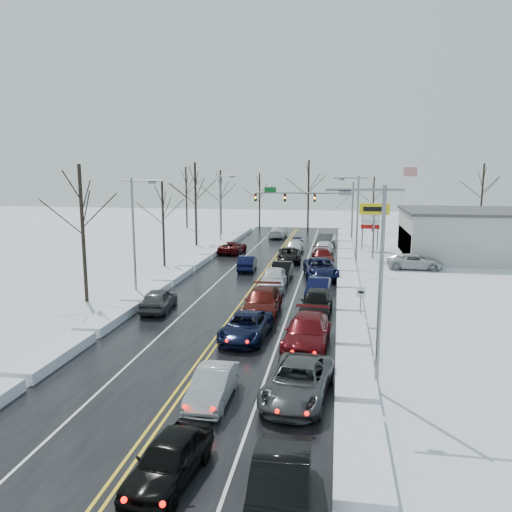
% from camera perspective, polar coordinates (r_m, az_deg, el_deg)
% --- Properties ---
extents(ground, '(160.00, 160.00, 0.00)m').
position_cam_1_polar(ground, '(40.89, -0.24, -3.74)').
color(ground, silver).
rests_on(ground, ground).
extents(road_surface, '(14.00, 84.00, 0.01)m').
position_cam_1_polar(road_surface, '(42.81, 0.21, -3.11)').
color(road_surface, black).
rests_on(road_surface, ground).
extents(snow_bank_left, '(1.78, 72.00, 0.57)m').
position_cam_1_polar(snow_bank_left, '(44.62, -9.48, -2.71)').
color(snow_bank_left, silver).
rests_on(snow_bank_left, ground).
extents(snow_bank_right, '(1.78, 72.00, 0.57)m').
position_cam_1_polar(snow_bank_right, '(42.30, 10.44, -3.44)').
color(snow_bank_right, silver).
rests_on(snow_bank_right, ground).
extents(traffic_signal_mast, '(13.28, 0.39, 8.00)m').
position_cam_1_polar(traffic_signal_mast, '(67.37, 6.67, 6.29)').
color(traffic_signal_mast, slate).
rests_on(traffic_signal_mast, ground).
extents(tires_plus_sign, '(3.20, 0.34, 6.00)m').
position_cam_1_polar(tires_plus_sign, '(55.50, 13.37, 4.83)').
color(tires_plus_sign, slate).
rests_on(tires_plus_sign, ground).
extents(used_vehicles_sign, '(2.20, 0.22, 4.65)m').
position_cam_1_polar(used_vehicles_sign, '(61.63, 12.94, 3.76)').
color(used_vehicles_sign, slate).
rests_on(used_vehicles_sign, ground).
extents(speed_limit_sign, '(0.55, 0.09, 2.35)m').
position_cam_1_polar(speed_limit_sign, '(32.23, 11.89, -4.70)').
color(speed_limit_sign, slate).
rests_on(speed_limit_sign, ground).
extents(flagpole, '(1.87, 1.20, 10.00)m').
position_cam_1_polar(flagpole, '(69.80, 16.48, 6.44)').
color(flagpole, silver).
rests_on(flagpole, ground).
extents(dealership_building, '(20.40, 12.40, 5.30)m').
position_cam_1_polar(dealership_building, '(60.16, 26.07, 2.22)').
color(dealership_building, '#BABBB5').
rests_on(dealership_building, ground).
extents(streetlight_se, '(3.20, 0.25, 9.00)m').
position_cam_1_polar(streetlight_se, '(21.68, 13.58, -1.90)').
color(streetlight_se, slate).
rests_on(streetlight_se, ground).
extents(streetlight_ne, '(3.20, 0.25, 9.00)m').
position_cam_1_polar(streetlight_ne, '(49.40, 11.30, 4.68)').
color(streetlight_ne, slate).
rests_on(streetlight_ne, ground).
extents(streetlight_sw, '(3.20, 0.25, 9.00)m').
position_cam_1_polar(streetlight_sw, '(38.46, -13.57, 3.16)').
color(streetlight_sw, slate).
rests_on(streetlight_sw, ground).
extents(streetlight_nw, '(3.20, 0.25, 9.00)m').
position_cam_1_polar(streetlight_nw, '(65.06, -3.95, 6.06)').
color(streetlight_nw, slate).
rests_on(streetlight_nw, ground).
extents(tree_left_b, '(4.00, 4.00, 10.00)m').
position_cam_1_polar(tree_left_b, '(37.90, -19.33, 5.33)').
color(tree_left_b, '#2D231C').
rests_on(tree_left_b, ground).
extents(tree_left_c, '(3.40, 3.40, 8.50)m').
position_cam_1_polar(tree_left_c, '(50.33, -10.62, 5.51)').
color(tree_left_c, '#2D231C').
rests_on(tree_left_c, ground).
extents(tree_left_d, '(4.20, 4.20, 10.50)m').
position_cam_1_polar(tree_left_d, '(63.77, -6.95, 7.75)').
color(tree_left_d, '#2D231C').
rests_on(tree_left_d, ground).
extents(tree_left_e, '(3.80, 3.80, 9.50)m').
position_cam_1_polar(tree_left_e, '(75.29, -4.07, 7.59)').
color(tree_left_e, '#2D231C').
rests_on(tree_left_e, ground).
extents(tree_far_a, '(4.00, 4.00, 10.00)m').
position_cam_1_polar(tree_far_a, '(82.97, -7.99, 7.97)').
color(tree_far_a, '#2D231C').
rests_on(tree_far_a, ground).
extents(tree_far_b, '(3.60, 3.60, 9.00)m').
position_cam_1_polar(tree_far_b, '(81.24, 0.41, 7.53)').
color(tree_far_b, '#2D231C').
rests_on(tree_far_b, ground).
extents(tree_far_c, '(4.40, 4.40, 11.00)m').
position_cam_1_polar(tree_far_c, '(78.34, 6.04, 8.41)').
color(tree_far_c, '#2D231C').
rests_on(tree_far_c, ground).
extents(tree_far_d, '(3.40, 3.40, 8.50)m').
position_cam_1_polar(tree_far_d, '(79.95, 13.30, 6.98)').
color(tree_far_d, '#2D231C').
rests_on(tree_far_d, ground).
extents(tree_far_e, '(4.20, 4.20, 10.50)m').
position_cam_1_polar(tree_far_e, '(83.01, 24.49, 7.43)').
color(tree_far_e, '#2D231C').
rests_on(tree_far_e, ground).
extents(queued_car_0, '(2.20, 4.39, 1.44)m').
position_cam_1_polar(queued_car_0, '(17.38, -9.84, -23.92)').
color(queued_car_0, black).
rests_on(queued_car_0, ground).
extents(queued_car_1, '(1.50, 4.22, 1.39)m').
position_cam_1_polar(queued_car_1, '(21.94, -4.96, -16.20)').
color(queued_car_1, '#ABADB3').
rests_on(queued_car_1, ground).
extents(queued_car_2, '(2.72, 5.37, 1.45)m').
position_cam_1_polar(queued_car_2, '(29.17, -1.15, -9.40)').
color(queued_car_2, black).
rests_on(queued_car_2, ground).
extents(queued_car_3, '(2.45, 5.83, 1.68)m').
position_cam_1_polar(queued_car_3, '(33.81, 0.70, -6.66)').
color(queued_car_3, '#470D09').
rests_on(queued_car_3, ground).
extents(queued_car_4, '(2.24, 5.13, 1.72)m').
position_cam_1_polar(queued_car_4, '(40.79, 2.01, -3.78)').
color(queued_car_4, silver).
rests_on(queued_car_4, ground).
extents(queued_car_5, '(1.72, 4.70, 1.54)m').
position_cam_1_polar(queued_car_5, '(44.29, 2.95, -2.69)').
color(queued_car_5, black).
rests_on(queued_car_5, ground).
extents(queued_car_6, '(2.85, 5.39, 1.44)m').
position_cam_1_polar(queued_car_6, '(52.71, 3.79, -0.66)').
color(queued_car_6, black).
rests_on(queued_car_6, ground).
extents(queued_car_7, '(2.23, 4.84, 1.37)m').
position_cam_1_polar(queued_car_7, '(58.46, 4.41, 0.38)').
color(queued_car_7, silver).
rests_on(queued_car_7, ground).
extents(queued_car_8, '(1.84, 3.98, 1.32)m').
position_cam_1_polar(queued_car_8, '(62.85, 4.70, 1.04)').
color(queued_car_8, black).
rests_on(queued_car_8, ground).
extents(queued_car_10, '(3.13, 5.75, 1.53)m').
position_cam_1_polar(queued_car_10, '(22.18, 4.78, -15.88)').
color(queued_car_10, '#3C3F41').
rests_on(queued_car_10, ground).
extents(queued_car_11, '(2.66, 5.90, 1.68)m').
position_cam_1_polar(queued_car_11, '(28.02, 5.83, -10.27)').
color(queued_car_11, '#550B10').
rests_on(queued_car_11, ground).
extents(queued_car_12, '(2.22, 5.07, 1.70)m').
position_cam_1_polar(queued_car_12, '(34.08, 6.89, -6.60)').
color(queued_car_12, black).
rests_on(queued_car_12, ground).
extents(queued_car_13, '(1.88, 4.66, 1.50)m').
position_cam_1_polar(queued_car_13, '(38.17, 7.10, -4.81)').
color(queued_car_13, black).
rests_on(queued_car_13, ground).
extents(queued_car_14, '(3.61, 6.46, 1.71)m').
position_cam_1_polar(queued_car_14, '(45.33, 7.37, -2.46)').
color(queued_car_14, black).
rests_on(queued_car_14, ground).
extents(queued_car_15, '(2.63, 5.18, 1.44)m').
position_cam_1_polar(queued_car_15, '(52.40, 7.59, -0.79)').
color(queued_car_15, '#4F0A0B').
rests_on(queued_car_15, ground).
extents(queued_car_16, '(2.55, 5.07, 1.66)m').
position_cam_1_polar(queued_car_16, '(56.83, 7.66, 0.04)').
color(queued_car_16, white).
rests_on(queued_car_16, ground).
extents(queued_car_17, '(2.48, 5.38, 1.71)m').
position_cam_1_polar(queued_car_17, '(63.00, 7.99, 1.00)').
color(queued_car_17, '#3A3D3F').
rests_on(queued_car_17, ground).
extents(oncoming_car_0, '(1.83, 4.48, 1.45)m').
position_cam_1_polar(oncoming_car_0, '(48.22, -1.00, -1.63)').
color(oncoming_car_0, black).
rests_on(oncoming_car_0, ground).
extents(oncoming_car_1, '(2.84, 5.24, 1.39)m').
position_cam_1_polar(oncoming_car_1, '(58.02, -2.67, 0.32)').
color(oncoming_car_1, '#44090B').
rests_on(oncoming_car_1, ground).
extents(oncoming_car_2, '(2.41, 5.58, 1.60)m').
position_cam_1_polar(oncoming_car_2, '(71.26, 2.53, 2.11)').
color(oncoming_car_2, silver).
rests_on(oncoming_car_2, ground).
extents(oncoming_car_3, '(2.19, 4.66, 1.54)m').
position_cam_1_polar(oncoming_car_3, '(35.41, -11.03, -6.08)').
color(oncoming_car_3, '#3F4244').
rests_on(oncoming_car_3, ground).
extents(parked_car_0, '(5.38, 2.55, 1.48)m').
position_cam_1_polar(parked_car_0, '(51.23, 17.67, -1.42)').
color(parked_car_0, silver).
rests_on(parked_car_0, ground).
extents(parked_car_1, '(2.36, 5.62, 1.62)m').
position_cam_1_polar(parked_car_1, '(56.69, 19.63, -0.47)').
color(parked_car_1, '#424648').
rests_on(parked_car_1, ground).
extents(parked_car_2, '(2.02, 4.11, 1.35)m').
position_cam_1_polar(parked_car_2, '(61.34, 17.26, 0.41)').
color(parked_car_2, black).
rests_on(parked_car_2, ground).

